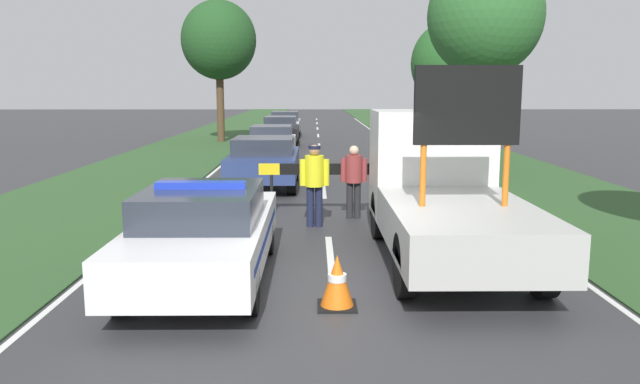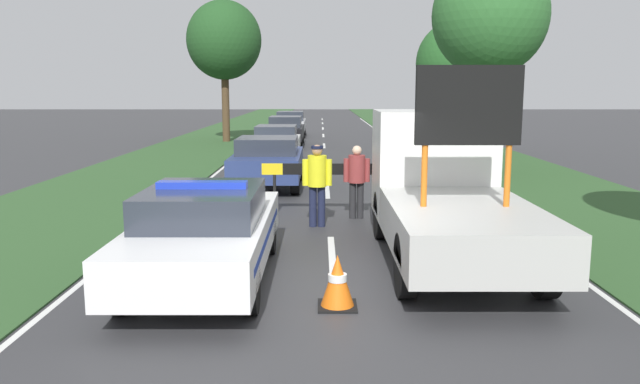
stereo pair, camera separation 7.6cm
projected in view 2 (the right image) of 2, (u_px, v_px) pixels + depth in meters
The scene contains 19 objects.
ground_plane at pixel (333, 293), 8.73m from camera, with size 160.00×160.00×0.00m, color #333335.
lane_markings at pixel (323, 152), 28.17m from camera, with size 7.55×66.28×0.01m.
grass_verge_left at pixel (186, 151), 28.44m from camera, with size 4.86×120.00×0.03m.
grass_verge_right at pixel (459, 151), 28.47m from camera, with size 4.86×120.00×0.03m.
police_car at pixel (203, 232), 9.25m from camera, with size 1.86×4.85×1.51m.
work_truck at pixel (443, 189), 10.57m from camera, with size 2.14×5.38×3.16m.
road_barrier at pixel (323, 173), 13.98m from camera, with size 2.81×0.08×1.18m.
police_officer at pixel (315, 178), 12.81m from camera, with size 0.61×0.39×1.70m.
pedestrian_civilian at pixel (355, 176), 13.64m from camera, with size 0.58×0.37×1.61m.
traffic_cone_near_police at pixel (336, 281), 8.12m from camera, with size 0.51×0.51×0.70m.
traffic_cone_centre_front at pixel (221, 199), 14.62m from camera, with size 0.39×0.39×0.54m.
queued_car_hatch_blue at pixel (266, 161), 18.03m from camera, with size 1.91×4.17×1.46m.
queued_car_van_white at pixel (275, 143), 24.34m from camera, with size 1.73×4.40×1.43m.
queued_car_sedan_black at pixel (284, 130), 31.17m from camera, with size 1.74×4.43×1.49m.
queued_car_sedan_silver at pixel (289, 123), 37.44m from camera, with size 1.75×4.52×1.51m.
roadside_tree_near_left at pixel (222, 41), 32.84m from camera, with size 3.94×3.94×7.44m.
roadside_tree_mid_left at pixel (455, 64), 27.39m from camera, with size 3.59×3.59×5.82m.
roadside_tree_mid_right at pixel (488, 17), 20.31m from camera, with size 3.76×3.76×7.17m.
utility_pole at pixel (472, 65), 20.16m from camera, with size 1.20×0.20×6.93m.
Camera 2 is at (-0.21, -8.38, 2.82)m, focal length 35.00 mm.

